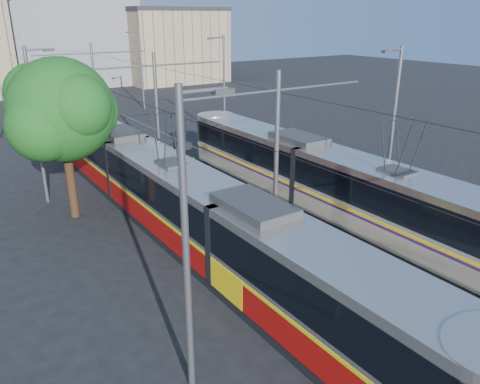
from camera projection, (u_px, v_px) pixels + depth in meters
ground at (428, 326)px, 14.99m from camera, size 160.00×160.00×0.00m
platform at (182, 178)px, 28.09m from camera, size 4.00×50.00×0.30m
tactile_strip_left at (160, 181)px, 27.28m from camera, size 0.70×50.00×0.01m
tactile_strip_right at (203, 172)px, 28.80m from camera, size 0.70×50.00×0.01m
rails at (182, 181)px, 28.14m from camera, size 8.71×70.00×0.03m
tram_left at (173, 198)px, 20.83m from camera, size 2.43×30.71×5.50m
tram_right at (393, 204)px, 19.73m from camera, size 2.43×30.87×5.50m
catenary at (203, 114)px, 24.34m from camera, size 9.20×70.00×7.00m
street_lamps at (150, 102)px, 29.76m from camera, size 15.18×38.22×8.00m
shelter at (183, 159)px, 27.20m from camera, size 0.73×1.08×2.25m
tree at (67, 111)px, 21.71m from camera, size 5.28×4.88×7.67m
building_centre at (62, 32)px, 65.15m from camera, size 18.36×14.28×14.26m
building_right at (172, 45)px, 68.53m from camera, size 14.28×10.20×10.46m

